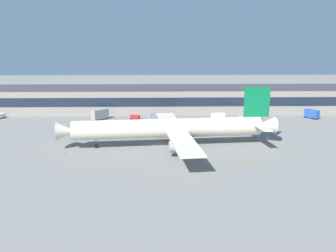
{
  "coord_description": "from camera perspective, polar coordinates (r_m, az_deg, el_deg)",
  "views": [
    {
      "loc": [
        0.14,
        -101.48,
        27.41
      ],
      "look_at": [
        3.04,
        3.07,
        5.0
      ],
      "focal_mm": 37.95,
      "sensor_mm": 36.0,
      "label": 1
    }
  ],
  "objects": [
    {
      "name": "crew_van",
      "position": [
        144.38,
        8.0,
        1.62
      ],
      "size": [
        5.47,
        2.94,
        2.55
      ],
      "color": "white",
      "rests_on": "ground_plane"
    },
    {
      "name": "airliner",
      "position": [
        103.14,
        0.57,
        -0.35
      ],
      "size": [
        64.17,
        55.22,
        16.86
      ],
      "color": "beige",
      "rests_on": "ground_plane"
    },
    {
      "name": "traffic_cone_0",
      "position": [
        101.72,
        15.73,
        -3.79
      ],
      "size": [
        0.59,
        0.59,
        0.73
      ],
      "primitive_type": "cone",
      "color": "#F2590C",
      "rests_on": "ground_plane"
    },
    {
      "name": "fuel_truck",
      "position": [
        142.07,
        -1.44,
        1.74
      ],
      "size": [
        8.85,
        5.55,
        3.35
      ],
      "color": "gray",
      "rests_on": "ground_plane"
    },
    {
      "name": "terminal_building",
      "position": [
        160.47,
        -1.63,
        4.37
      ],
      "size": [
        200.16,
        18.75,
        11.67
      ],
      "color": "gray",
      "rests_on": "ground_plane"
    },
    {
      "name": "ground_plane",
      "position": [
        105.11,
        -1.61,
        -3.03
      ],
      "size": [
        600.0,
        600.0,
        0.0
      ],
      "primitive_type": "plane",
      "color": "slate"
    },
    {
      "name": "traffic_cone_1",
      "position": [
        93.24,
        -6.58,
        -4.88
      ],
      "size": [
        0.52,
        0.52,
        0.65
      ],
      "primitive_type": "cone",
      "color": "#F2590C",
      "rests_on": "ground_plane"
    },
    {
      "name": "baggage_tug",
      "position": [
        143.17,
        -5.3,
        1.45
      ],
      "size": [
        3.98,
        2.82,
        1.85
      ],
      "color": "red",
      "rests_on": "ground_plane"
    },
    {
      "name": "follow_me_car",
      "position": [
        149.57,
        13.93,
        1.6
      ],
      "size": [
        4.41,
        4.49,
        1.85
      ],
      "color": "white",
      "rests_on": "ground_plane"
    },
    {
      "name": "traffic_cone_3",
      "position": [
        91.67,
        13.22,
        -5.39
      ],
      "size": [
        0.6,
        0.6,
        0.75
      ],
      "primitive_type": "cone",
      "color": "#F2590C",
      "rests_on": "ground_plane"
    },
    {
      "name": "catering_truck",
      "position": [
        145.09,
        -10.83,
        1.91
      ],
      "size": [
        6.7,
        7.13,
        4.15
      ],
      "color": "gray",
      "rests_on": "ground_plane"
    },
    {
      "name": "traffic_cone_2",
      "position": [
        99.61,
        -16.31,
        -4.19
      ],
      "size": [
        0.51,
        0.51,
        0.64
      ],
      "primitive_type": "cone",
      "color": "#F2590C",
      "rests_on": "ground_plane"
    },
    {
      "name": "stair_truck",
      "position": [
        156.6,
        22.13,
        1.85
      ],
      "size": [
        4.78,
        6.45,
        3.55
      ],
      "color": "#2651A5",
      "rests_on": "ground_plane"
    }
  ]
}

